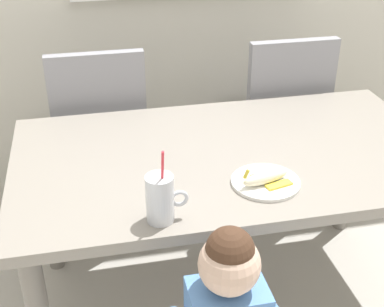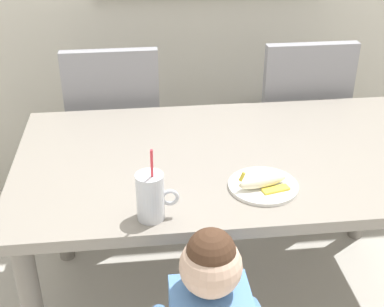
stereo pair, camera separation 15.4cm
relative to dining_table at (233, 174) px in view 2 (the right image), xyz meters
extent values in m
plane|color=#B7B2A8|center=(0.00, 0.00, -0.63)|extent=(24.00, 24.00, 0.00)
cube|color=gray|center=(0.00, 0.00, 0.07)|extent=(1.59, 0.90, 0.04)
cylinder|color=slate|center=(-0.72, 0.37, -0.29)|extent=(0.07, 0.07, 0.68)
cylinder|color=slate|center=(0.72, 0.37, -0.29)|extent=(0.07, 0.07, 0.68)
cube|color=gray|center=(-0.45, 0.73, -0.18)|extent=(0.44, 0.44, 0.06)
cube|color=gray|center=(-0.45, 0.53, 0.09)|extent=(0.42, 0.05, 0.48)
cylinder|color=black|center=(-0.26, 0.92, -0.42)|extent=(0.04, 0.04, 0.42)
cylinder|color=black|center=(-0.64, 0.92, -0.42)|extent=(0.04, 0.04, 0.42)
cylinder|color=black|center=(-0.26, 0.54, -0.42)|extent=(0.04, 0.04, 0.42)
cylinder|color=black|center=(-0.64, 0.54, -0.42)|extent=(0.04, 0.04, 0.42)
cube|color=gray|center=(0.44, 0.72, -0.18)|extent=(0.44, 0.44, 0.06)
cube|color=gray|center=(0.44, 0.52, 0.09)|extent=(0.42, 0.05, 0.48)
cylinder|color=black|center=(0.63, 0.91, -0.42)|extent=(0.04, 0.04, 0.42)
cylinder|color=black|center=(0.25, 0.91, -0.42)|extent=(0.04, 0.04, 0.42)
cylinder|color=black|center=(0.63, 0.53, -0.42)|extent=(0.04, 0.04, 0.42)
cylinder|color=black|center=(0.25, 0.53, -0.42)|extent=(0.04, 0.04, 0.42)
sphere|color=beige|center=(-0.18, -0.60, 0.09)|extent=(0.17, 0.17, 0.17)
sphere|color=#472D1E|center=(-0.18, -0.60, 0.14)|extent=(0.13, 0.13, 0.13)
cylinder|color=silver|center=(-0.32, -0.36, 0.16)|extent=(0.08, 0.08, 0.15)
cylinder|color=beige|center=(-0.32, -0.36, 0.13)|extent=(0.07, 0.07, 0.08)
torus|color=silver|center=(-0.26, -0.36, 0.16)|extent=(0.06, 0.01, 0.06)
cylinder|color=#E5333F|center=(-0.31, -0.37, 0.23)|extent=(0.01, 0.06, 0.22)
cylinder|color=white|center=(0.05, -0.24, 0.09)|extent=(0.23, 0.23, 0.01)
ellipsoid|color=#F4EAC6|center=(0.04, -0.25, 0.12)|extent=(0.18, 0.08, 0.04)
cube|color=yellow|center=(0.08, -0.28, 0.10)|extent=(0.10, 0.05, 0.01)
cube|color=yellow|center=(0.05, -0.21, 0.10)|extent=(0.10, 0.05, 0.01)
cylinder|color=yellow|center=(-0.03, -0.27, 0.15)|extent=(0.03, 0.02, 0.03)
camera|label=1|loc=(-0.50, -1.63, 1.03)|focal=49.21mm
camera|label=2|loc=(-0.35, -1.66, 1.03)|focal=49.21mm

